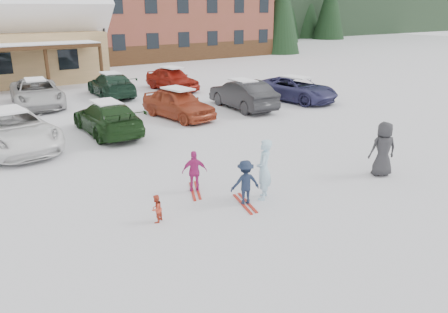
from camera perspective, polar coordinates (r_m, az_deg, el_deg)
ground at (r=12.70m, az=1.46°, el=-5.73°), size 160.00×160.00×0.00m
lamp_post at (r=36.47m, az=-15.41°, el=15.50°), size 0.50×0.25×6.31m
conifer_3 at (r=54.84m, az=-22.15°, el=17.37°), size 3.96×3.96×9.18m
adult_skier at (r=12.55m, az=5.24°, el=-1.70°), size 0.77×0.76×1.78m
toddler_red at (r=11.45m, az=-8.84°, el=-6.76°), size 0.46×0.44×0.75m
child_navy at (r=12.23m, az=2.79°, el=-3.42°), size 0.94×0.69×1.30m
skis_child_navy at (r=12.48m, az=2.75°, el=-6.12°), size 0.57×1.40×0.03m
child_magenta at (r=13.09m, az=-3.86°, el=-1.96°), size 0.81×0.60×1.28m
skis_child_magenta at (r=13.32m, az=-3.80°, el=-4.47°), size 0.77×1.35×0.03m
bystander_dark at (r=15.17m, az=20.07°, el=0.93°), size 1.05×0.89×1.82m
parked_car_2 at (r=18.98m, az=-25.98°, el=3.22°), size 3.13×5.87×1.57m
parked_car_3 at (r=19.86m, az=-14.99°, el=4.90°), size 2.11×4.94×1.42m
parked_car_4 at (r=22.12m, az=-6.00°, el=6.92°), size 2.41×4.62×1.50m
parked_car_5 at (r=24.15m, az=2.45°, el=8.10°), size 2.02×4.88×1.57m
parked_car_6 at (r=26.57m, az=9.36°, el=8.70°), size 3.19×5.45×1.42m
parked_car_10 at (r=26.83m, az=-23.26°, el=7.64°), size 3.15×5.75×1.53m
parked_car_11 at (r=28.46m, az=-14.51°, el=9.06°), size 2.44×5.19×1.46m
parked_car_12 at (r=29.99m, az=-6.80°, el=10.05°), size 2.26×4.64×1.52m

